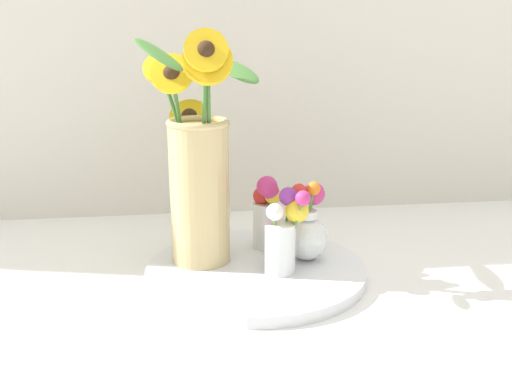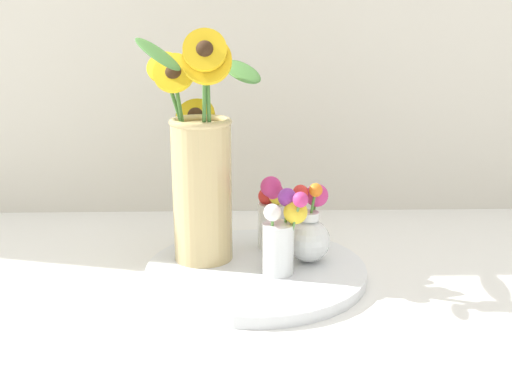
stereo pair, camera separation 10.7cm
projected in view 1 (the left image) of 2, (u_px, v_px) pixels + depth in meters
name	position (u px, v px, depth m)	size (l,w,h in m)	color
ground_plane	(285.00, 298.00, 1.03)	(6.00, 6.00, 0.00)	white
serving_tray	(256.00, 271.00, 1.12)	(0.41, 0.41, 0.02)	silver
mason_jar_sunflowers	(199.00, 173.00, 1.09)	(0.23, 0.24, 0.43)	#D1B77A
vase_small_center	(285.00, 233.00, 1.07)	(0.08, 0.06, 0.16)	white
vase_bulb_right	(307.00, 230.00, 1.13)	(0.08, 0.08, 0.15)	white
vase_small_back	(267.00, 214.00, 1.18)	(0.06, 0.08, 0.15)	white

